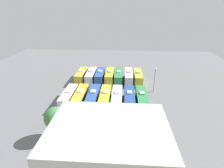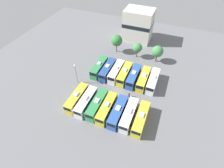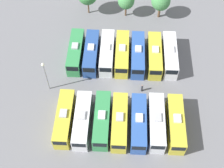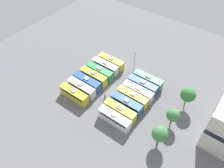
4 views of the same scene
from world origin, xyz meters
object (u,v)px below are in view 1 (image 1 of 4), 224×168
bus_12 (81,97)px  tree_2 (55,118)px  bus_3 (110,76)px  bus_8 (129,98)px  bus_5 (91,76)px  bus_10 (105,98)px  bus_6 (82,75)px  bus_11 (93,97)px  worker_person (95,88)px  bus_4 (100,76)px  bus_2 (119,76)px  tree_1 (96,121)px  tree_0 (143,120)px  light_pole (155,76)px  bus_1 (129,76)px  bus_13 (69,97)px  bus_0 (138,77)px  bus_9 (117,98)px  bus_7 (142,99)px

bus_12 → tree_2: bearing=83.6°
bus_3 → bus_8: same height
bus_5 → bus_10: bearing=112.7°
bus_6 → bus_11: 16.40m
bus_11 → worker_person: bearing=-83.2°
bus_4 → worker_person: 7.95m
bus_2 → bus_3: same height
bus_5 → bus_11: bearing=102.2°
tree_1 → tree_0: bearing=176.7°
light_pole → bus_12: bearing=21.3°
light_pole → bus_8: bearing=46.5°
worker_person → bus_6: bearing=-53.7°
bus_5 → tree_0: tree_0 is taller
bus_1 → bus_4: (9.58, -0.02, 0.00)m
bus_6 → tree_1: bearing=107.9°
tree_0 → tree_1: (8.44, -0.48, -0.95)m
bus_13 → bus_6: bearing=-89.5°
bus_4 → bus_8: same height
bus_4 → bus_13: size_ratio=1.00×
bus_2 → tree_0: bearing=100.0°
bus_0 → tree_2: bearing=58.5°
bus_0 → bus_13: size_ratio=1.00×
bus_13 → worker_person: bearing=-125.5°
bus_9 → bus_12: (9.45, -0.20, 0.00)m
bus_2 → bus_4: 6.25m
bus_0 → tree_1: bearing=70.8°
bus_2 → bus_5: size_ratio=1.00×
bus_6 → bus_11: bearing=113.3°
bus_10 → light_pole: light_pole is taller
bus_8 → bus_11: size_ratio=1.00×
bus_3 → bus_12: same height
bus_4 → bus_12: 15.59m
bus_9 → light_pole: 13.60m
bus_3 → bus_8: 16.45m
bus_1 → bus_2: 3.34m
tree_1 → tree_2: size_ratio=0.91×
bus_9 → bus_11: 6.11m
tree_2 → bus_11: bearing=-110.0°
bus_0 → tree_0: 29.00m
bus_3 → bus_4: (3.23, -0.01, 0.00)m
bus_12 → worker_person: (-2.46, -7.42, -0.99)m
bus_8 → bus_12: (12.57, 0.01, 0.00)m
bus_4 → bus_6: same height
bus_11 → bus_6: bearing=-66.7°
bus_10 → bus_8: bearing=-178.8°
tree_2 → bus_7: bearing=-142.8°
bus_9 → tree_1: tree_1 is taller
bus_6 → bus_10: bearing=122.3°
bus_1 → bus_8: bearing=89.4°
bus_5 → worker_person: size_ratio=5.53×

